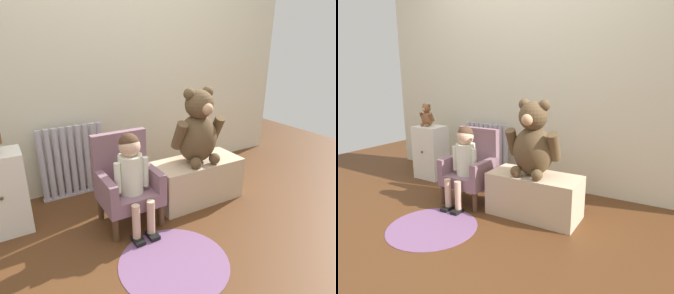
% 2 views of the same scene
% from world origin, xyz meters
% --- Properties ---
extents(ground_plane, '(6.00, 6.00, 0.00)m').
position_xyz_m(ground_plane, '(0.00, 0.00, 0.00)').
color(ground_plane, '#4F2D16').
extents(back_wall, '(3.80, 0.05, 2.40)m').
position_xyz_m(back_wall, '(0.00, 1.14, 1.20)').
color(back_wall, beige).
rests_on(back_wall, ground_plane).
extents(radiator, '(0.56, 0.05, 0.63)m').
position_xyz_m(radiator, '(-0.48, 1.01, 0.31)').
color(radiator, '#AFACBA').
rests_on(radiator, ground_plane).
extents(small_dresser, '(0.33, 0.28, 0.59)m').
position_xyz_m(small_dresser, '(-1.05, 0.72, 0.30)').
color(small_dresser, white).
rests_on(small_dresser, ground_plane).
extents(child_armchair, '(0.42, 0.38, 0.67)m').
position_xyz_m(child_armchair, '(-0.24, 0.41, 0.32)').
color(child_armchair, '#815E6B').
rests_on(child_armchair, ground_plane).
extents(child_figure, '(0.25, 0.35, 0.71)m').
position_xyz_m(child_figure, '(-0.24, 0.30, 0.46)').
color(child_figure, silver).
rests_on(child_figure, ground_plane).
extents(low_bench, '(0.74, 0.35, 0.35)m').
position_xyz_m(low_bench, '(0.39, 0.41, 0.18)').
color(low_bench, '#C8AE8D').
rests_on(low_bench, ground_plane).
extents(large_teddy_bear, '(0.44, 0.31, 0.61)m').
position_xyz_m(large_teddy_bear, '(0.37, 0.40, 0.62)').
color(large_teddy_bear, brown).
rests_on(large_teddy_bear, low_bench).
extents(small_teddy_bear, '(0.18, 0.13, 0.25)m').
position_xyz_m(small_teddy_bear, '(-1.07, 0.71, 0.70)').
color(small_teddy_bear, brown).
rests_on(small_teddy_bear, small_dresser).
extents(floor_rug, '(0.69, 0.69, 0.01)m').
position_xyz_m(floor_rug, '(-0.19, -0.17, 0.00)').
color(floor_rug, '#744E74').
rests_on(floor_rug, ground_plane).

